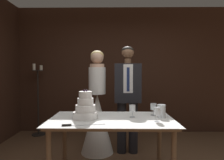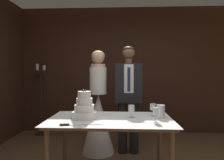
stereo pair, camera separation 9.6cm
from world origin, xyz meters
TOP-DOWN VIEW (x-y plane):
  - wall_back at (0.00, 2.40)m, footprint 4.81×0.12m
  - cake_table at (-0.18, 0.27)m, footprint 1.49×0.85m
  - tiered_cake at (-0.50, 0.27)m, footprint 0.30×0.30m
  - cake_knife at (-0.56, -0.05)m, footprint 0.45×0.11m
  - wine_glass_near at (0.33, 0.12)m, footprint 0.07×0.07m
  - wine_glass_middle at (0.36, 0.46)m, footprint 0.08×0.08m
  - wine_glass_far at (0.07, 0.34)m, footprint 0.08×0.08m
  - hurricane_candle at (0.43, 0.33)m, footprint 0.10×0.10m
  - bride at (-0.44, 1.16)m, footprint 0.54×0.54m
  - groom at (0.07, 1.16)m, footprint 0.43×0.25m
  - candle_stand at (-1.78, 2.07)m, footprint 0.28×0.28m

SIDE VIEW (x-z plane):
  - bride at x=-0.44m, z-range -0.22..1.48m
  - candle_stand at x=-1.78m, z-range -0.07..1.45m
  - cake_table at x=-0.18m, z-range 0.31..1.09m
  - cake_knife at x=-0.56m, z-range 0.78..0.80m
  - hurricane_candle at x=0.43m, z-range 0.78..0.94m
  - wine_glass_far at x=0.07m, z-range 0.81..0.97m
  - wine_glass_middle at x=0.36m, z-range 0.82..0.97m
  - wine_glass_near at x=0.33m, z-range 0.82..0.98m
  - tiered_cake at x=-0.50m, z-range 0.73..1.08m
  - groom at x=0.07m, z-range 0.11..1.87m
  - wall_back at x=0.00m, z-range 0.00..2.77m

